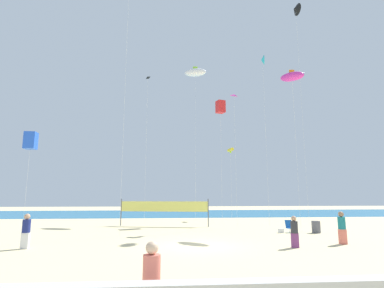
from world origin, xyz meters
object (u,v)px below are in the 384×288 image
at_px(mother_figure, 151,279).
at_px(kite_yellow_tube, 231,150).
at_px(volleyball_net, 164,208).
at_px(kite_magenta_diamond, 234,97).
at_px(beachgoer_charcoal_shirt, 294,231).
at_px(beachgoer_teal_shirt, 342,227).
at_px(folding_beach_chair, 289,226).
at_px(trash_barrel, 316,227).
at_px(kite_cyan_delta, 263,60).
at_px(kite_magenta_inflatable, 292,77).
at_px(beachgoer_navy_shirt, 26,230).
at_px(kite_blue_box, 31,141).
at_px(kite_black_delta, 296,10).
at_px(kite_white_inflatable, 195,73).
at_px(kite_red_box, 220,107).
at_px(beach_handbag, 281,231).
at_px(kite_black_diamond, 148,85).

height_order(mother_figure, kite_yellow_tube, kite_yellow_tube).
xyz_separation_m(volleyball_net, kite_magenta_diamond, (6.24, -1.86, 9.96)).
xyz_separation_m(beachgoer_charcoal_shirt, kite_magenta_diamond, (-0.73, 9.99, 10.72)).
xyz_separation_m(beachgoer_teal_shirt, folding_beach_chair, (-0.79, 5.58, -0.50)).
bearing_deg(trash_barrel, kite_yellow_tube, 103.95).
bearing_deg(beachgoer_teal_shirt, kite_yellow_tube, -10.14).
bearing_deg(kite_yellow_tube, kite_cyan_delta, -74.20).
height_order(kite_yellow_tube, kite_magenta_diamond, kite_magenta_diamond).
xyz_separation_m(mother_figure, kite_magenta_inflatable, (10.77, 16.39, 11.70)).
xyz_separation_m(beachgoer_navy_shirt, kite_blue_box, (-2.49, 5.27, 5.63)).
bearing_deg(kite_cyan_delta, kite_blue_box, -162.23).
xyz_separation_m(folding_beach_chair, trash_barrel, (1.81, -0.48, -0.04)).
bearing_deg(kite_black_delta, kite_magenta_inflatable, -122.82).
bearing_deg(kite_magenta_diamond, folding_beach_chair, -48.41).
distance_m(kite_yellow_tube, kite_white_inflatable, 10.28).
height_order(kite_cyan_delta, kite_red_box, kite_cyan_delta).
relative_size(beach_handbag, kite_cyan_delta, 0.02).
xyz_separation_m(beachgoer_navy_shirt, beachgoer_charcoal_shirt, (14.01, -0.86, -0.07)).
xyz_separation_m(beachgoer_navy_shirt, kite_white_inflatable, (10.52, 17.40, 16.37)).
height_order(volleyball_net, kite_red_box, kite_red_box).
height_order(kite_white_inflatable, kite_black_delta, kite_black_delta).
bearing_deg(kite_yellow_tube, folding_beach_chair, -83.29).
height_order(kite_magenta_inflatable, kite_black_diamond, kite_black_diamond).
xyz_separation_m(kite_yellow_tube, kite_red_box, (-1.94, -4.37, 4.04)).
distance_m(trash_barrel, kite_red_box, 15.71).
bearing_deg(kite_magenta_inflatable, beachgoer_navy_shirt, -159.67).
xyz_separation_m(kite_blue_box, kite_magenta_inflatable, (20.18, 1.29, 6.05)).
height_order(beachgoer_charcoal_shirt, folding_beach_chair, beachgoer_charcoal_shirt).
bearing_deg(kite_magenta_inflatable, kite_magenta_diamond, 149.71).
distance_m(mother_figure, beachgoer_teal_shirt, 14.25).
distance_m(beach_handbag, kite_white_inflatable, 21.55).
distance_m(kite_blue_box, kite_cyan_delta, 22.57).
bearing_deg(beach_handbag, folding_beach_chair, 13.64).
bearing_deg(beachgoer_charcoal_shirt, kite_black_diamond, 153.80).
bearing_deg(beachgoer_navy_shirt, kite_yellow_tube, 122.01).
distance_m(kite_red_box, kite_black_delta, 12.66).
bearing_deg(beachgoer_navy_shirt, kite_black_diamond, 139.89).
relative_size(kite_red_box, kite_black_delta, 0.57).
bearing_deg(trash_barrel, beachgoer_navy_shirt, -164.25).
bearing_deg(kite_white_inflatable, beach_handbag, -66.69).
height_order(trash_barrel, kite_yellow_tube, kite_yellow_tube).
bearing_deg(kite_white_inflatable, kite_yellow_tube, 14.99).
distance_m(trash_barrel, beach_handbag, 2.58).
xyz_separation_m(trash_barrel, kite_black_diamond, (-13.09, 8.34, 13.61)).
xyz_separation_m(mother_figure, kite_blue_box, (-9.41, 15.11, 5.66)).
height_order(beachgoer_charcoal_shirt, beachgoer_teal_shirt, beachgoer_teal_shirt).
distance_m(kite_blue_box, kite_black_delta, 27.98).
distance_m(mother_figure, kite_magenta_diamond, 22.68).
xyz_separation_m(beachgoer_charcoal_shirt, kite_blue_box, (-16.49, 6.13, 5.70)).
bearing_deg(kite_blue_box, kite_white_inflatable, 43.03).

